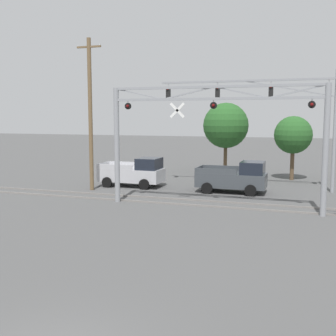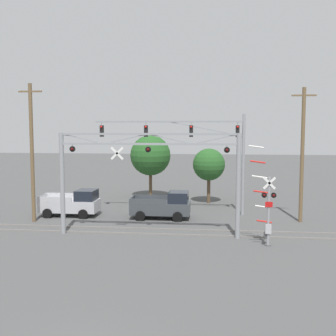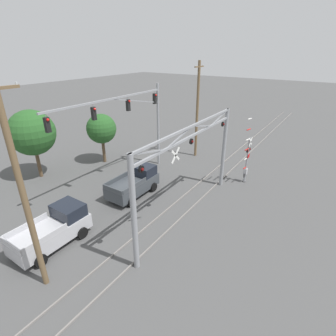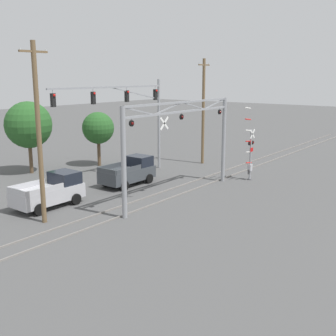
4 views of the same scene
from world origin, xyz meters
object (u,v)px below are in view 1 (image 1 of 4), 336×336
object	(u,v)px
crossing_gantry	(213,131)
traffic_signal_span	(284,106)
pickup_truck_following	(134,173)
background_tree_far_left_verge	(293,135)
pickup_truck_lead	(235,178)
background_tree_beyond_span	(226,126)
utility_pole_left	(90,113)

from	to	relation	value
crossing_gantry	traffic_signal_span	world-z (taller)	traffic_signal_span
traffic_signal_span	pickup_truck_following	size ratio (longest dim) A/B	2.63
crossing_gantry	pickup_truck_following	size ratio (longest dim) A/B	2.56
background_tree_far_left_verge	pickup_truck_following	bearing A→B (deg)	-147.20
crossing_gantry	traffic_signal_span	bearing A→B (deg)	65.69
pickup_truck_lead	background_tree_far_left_verge	distance (m)	8.42
background_tree_beyond_span	traffic_signal_span	bearing A→B (deg)	-54.17
crossing_gantry	background_tree_far_left_verge	size ratio (longest dim) A/B	2.32
crossing_gantry	pickup_truck_lead	xyz separation A→B (m)	(0.38, 5.39, -3.33)
crossing_gantry	background_tree_beyond_span	distance (m)	15.17
crossing_gantry	pickup_truck_following	bearing A→B (deg)	142.02
traffic_signal_span	background_tree_far_left_verge	world-z (taller)	traffic_signal_span
crossing_gantry	background_tree_far_left_verge	xyz separation A→B (m)	(3.83, 12.60, -0.69)
crossing_gantry	pickup_truck_following	xyz separation A→B (m)	(-7.11, 5.55, -3.33)
traffic_signal_span	background_tree_far_left_verge	bearing A→B (deg)	84.80
traffic_signal_span	pickup_truck_following	world-z (taller)	traffic_signal_span
background_tree_beyond_span	background_tree_far_left_verge	bearing A→B (deg)	-22.15
utility_pole_left	background_tree_beyond_span	bearing A→B (deg)	58.41
pickup_truck_following	background_tree_far_left_verge	distance (m)	13.27
pickup_truck_lead	utility_pole_left	size ratio (longest dim) A/B	0.45
pickup_truck_following	background_tree_beyond_span	bearing A→B (deg)	62.24
traffic_signal_span	background_tree_far_left_verge	distance (m)	5.63
crossing_gantry	background_tree_beyond_span	world-z (taller)	crossing_gantry
pickup_truck_lead	pickup_truck_following	size ratio (longest dim) A/B	0.99
traffic_signal_span	pickup_truck_following	xyz separation A→B (m)	(-10.47, -1.88, -4.83)
utility_pole_left	background_tree_far_left_verge	xyz separation A→B (m)	(13.20, 9.36, -1.72)
pickup_truck_lead	background_tree_far_left_verge	size ratio (longest dim) A/B	0.90
pickup_truck_lead	background_tree_beyond_span	world-z (taller)	background_tree_beyond_span
crossing_gantry	background_tree_beyond_span	size ratio (longest dim) A/B	1.88
pickup_truck_lead	utility_pole_left	xyz separation A→B (m)	(-9.75, -2.15, 4.35)
pickup_truck_lead	background_tree_far_left_verge	xyz separation A→B (m)	(3.45, 7.21, 2.63)
traffic_signal_span	background_tree_beyond_span	xyz separation A→B (m)	(-5.48, 7.59, -1.52)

